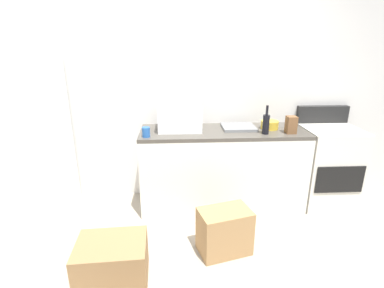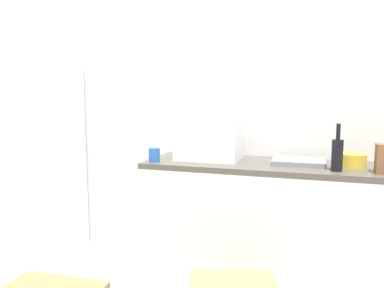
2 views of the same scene
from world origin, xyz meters
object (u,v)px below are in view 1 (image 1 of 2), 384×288
Objects in this scene: cardboard_box_medium at (224,231)px; cardboard_box_large at (112,262)px; microwave at (180,118)px; coffee_mug at (146,132)px; stove_oven at (326,164)px; knife_block at (291,125)px; mixing_bowl at (270,125)px; refrigerator at (29,141)px; wine_bottle at (266,124)px.

cardboard_box_large is at bearing -162.07° from cardboard_box_medium.
microwave is 4.60× the size of coffee_mug.
microwave is at bearing 112.99° from cardboard_box_medium.
stove_oven is 6.11× the size of knife_block.
mixing_bowl is at bearing 54.64° from cardboard_box_medium.
microwave is 1.26m from cardboard_box_medium.
refrigerator is 3.29m from stove_oven.
refrigerator reaches higher than knife_block.
stove_oven reaches higher than coffee_mug.
mixing_bowl is at bearing 37.11° from cardboard_box_large.
refrigerator is 2.20m from cardboard_box_medium.
refrigerator is 3.72× the size of cardboard_box_medium.
microwave is 1.56m from cardboard_box_large.
coffee_mug is 1.24m from cardboard_box_large.
mixing_bowl reaches higher than cardboard_box_large.
cardboard_box_large is at bearing -46.89° from refrigerator.
cardboard_box_medium is at bearing 17.93° from cardboard_box_large.
knife_block reaches higher than mixing_bowl.
refrigerator is at bearing 177.37° from wine_bottle.
microwave is 2.56× the size of knife_block.
cardboard_box_large is (-1.54, -1.17, -0.77)m from mixing_bowl.
wine_bottle reaches higher than mixing_bowl.
refrigerator is at bearing -176.96° from microwave.
stove_oven reaches higher than knife_block.
mixing_bowl is (-0.70, 0.02, 0.48)m from stove_oven.
stove_oven is 2.46× the size of cardboard_box_medium.
wine_bottle is at bearing 1.85° from coffee_mug.
cardboard_box_medium is (-1.32, -0.85, -0.26)m from stove_oven.
wine_bottle is 0.22m from mixing_bowl.
wine_bottle is 0.67× the size of cardboard_box_medium.
wine_bottle is (-0.81, -0.17, 0.54)m from stove_oven.
wine_bottle is 1.93m from cardboard_box_large.
stove_oven is 2.10m from coffee_mug.
stove_oven is at bearing 5.84° from coffee_mug.
microwave is at bearing 170.85° from knife_block.
cardboard_box_medium is at bearing -125.36° from mixing_bowl.
cardboard_box_large is at bearing -102.76° from coffee_mug.
stove_oven is 0.99m from wine_bottle.
cardboard_box_large is at bearing -149.95° from knife_block.
mixing_bowl is at bearing 133.50° from knife_block.
microwave is 2.42× the size of mixing_bowl.
refrigerator reaches higher than stove_oven.
wine_bottle is at bearing -168.20° from stove_oven.
coffee_mug is at bearing 138.20° from cardboard_box_medium.
wine_bottle reaches higher than microwave.
microwave is at bearing 3.04° from refrigerator.
coffee_mug is at bearing -145.44° from microwave.
stove_oven is (3.27, 0.06, -0.37)m from refrigerator.
refrigerator is 8.76× the size of mixing_bowl.
wine_bottle is (2.46, -0.11, 0.18)m from refrigerator.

